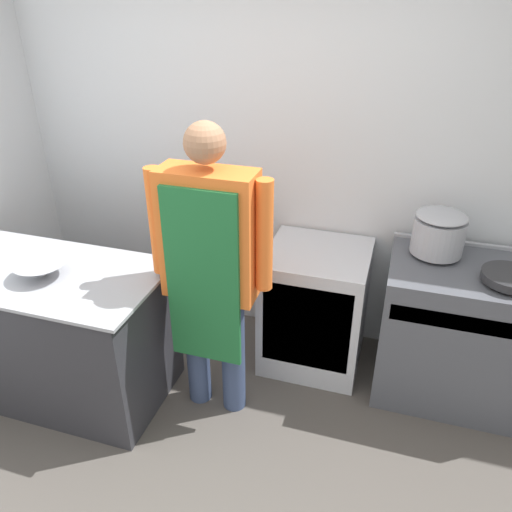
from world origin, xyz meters
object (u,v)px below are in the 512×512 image
Objects in this scene: mixing_bowl at (41,270)px; stock_pot at (439,232)px; stove at (457,332)px; saute_pan at (510,277)px; fridge_unit at (315,307)px; person_cook at (210,261)px.

mixing_bowl is 2.30m from stock_pot.
stove is 3.02× the size of saute_pan.
fridge_unit is at bearing 171.71° from saute_pan.
saute_pan is (1.56, 0.44, -0.08)m from person_cook.
saute_pan reaches higher than fridge_unit.
stock_pot is at bearing 22.35° from mixing_bowl.
saute_pan is at bearing -32.18° from stove.
stove is at bearing 147.82° from saute_pan.
mixing_bowl is 0.98× the size of stock_pot.
mixing_bowl is at bearing -165.59° from saute_pan.
mixing_bowl reaches higher than fridge_unit.
stock_pot is (2.13, 0.87, 0.14)m from mixing_bowl.
saute_pan is (0.18, -0.11, 0.49)m from stove.
stock_pot reaches higher than fridge_unit.
mixing_bowl is at bearing -168.04° from person_cook.
stove is 0.53m from saute_pan.
stove is 1.09× the size of fridge_unit.
stock_pot is at bearing 29.76° from person_cook.
person_cook is (-0.49, -0.60, 0.60)m from fridge_unit.
fridge_unit is at bearing 177.25° from stove.
mixing_bowl is 2.59m from saute_pan.
person_cook is at bearing 11.96° from mixing_bowl.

